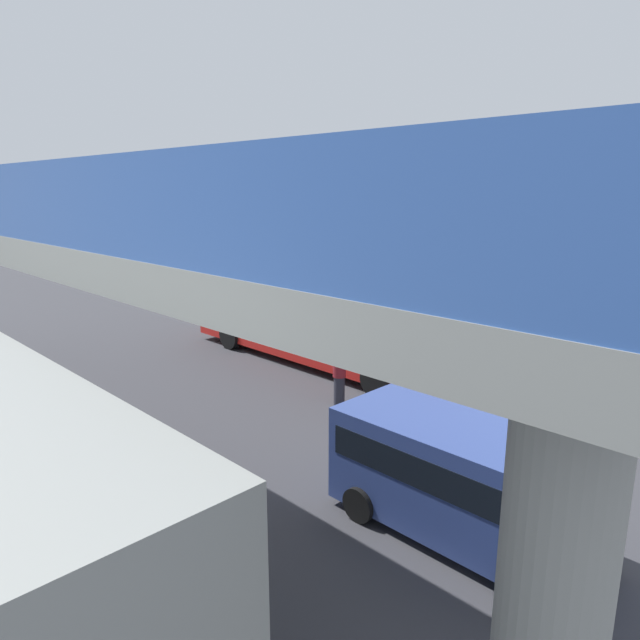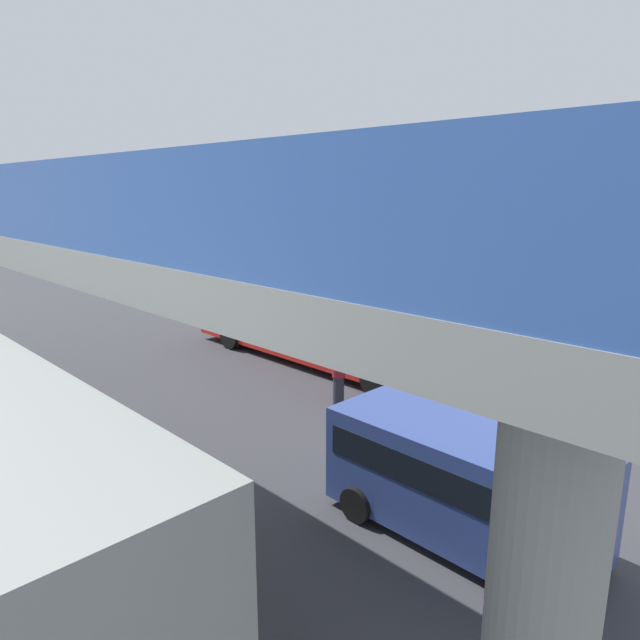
{
  "view_description": "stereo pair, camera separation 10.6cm",
  "coord_description": "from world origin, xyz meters",
  "views": [
    {
      "loc": [
        -12.46,
        14.03,
        6.13
      ],
      "look_at": [
        1.14,
        0.4,
        1.6
      ],
      "focal_mm": 31.39,
      "sensor_mm": 36.0,
      "label": 1
    },
    {
      "loc": [
        -12.54,
        13.96,
        6.13
      ],
      "look_at": [
        1.14,
        0.4,
        1.6
      ],
      "focal_mm": 31.39,
      "sensor_mm": 36.0,
      "label": 2
    }
  ],
  "objects": [
    {
      "name": "ground",
      "position": [
        0.0,
        0.0,
        0.0
      ],
      "size": [
        80.0,
        80.0,
        0.0
      ],
      "primitive_type": "plane",
      "color": "#38383D"
    },
    {
      "name": "city_bus",
      "position": [
        1.29,
        0.28,
        1.88
      ],
      "size": [
        11.54,
        2.85,
        3.15
      ],
      "color": "red",
      "rests_on": "ground"
    },
    {
      "name": "parked_van",
      "position": [
        -7.9,
        5.84,
        1.18
      ],
      "size": [
        4.8,
        2.17,
        2.05
      ],
      "color": "#33478C",
      "rests_on": "ground"
    },
    {
      "name": "bicycle_blue",
      "position": [
        -7.45,
        2.53,
        0.37
      ],
      "size": [
        1.77,
        0.44,
        0.96
      ],
      "color": "black",
      "rests_on": "ground"
    },
    {
      "name": "bicycle_green",
      "position": [
        -6.27,
        3.5,
        0.37
      ],
      "size": [
        1.77,
        0.44,
        0.96
      ],
      "color": "black",
      "rests_on": "ground"
    },
    {
      "name": "pedestrian",
      "position": [
        -2.05,
        2.8,
        0.89
      ],
      "size": [
        0.38,
        0.38,
        1.79
      ],
      "color": "#2D2D38",
      "rests_on": "ground"
    },
    {
      "name": "traffic_sign",
      "position": [
        1.65,
        -2.92,
        1.89
      ],
      "size": [
        0.08,
        0.6,
        2.8
      ],
      "color": "slate",
      "rests_on": "ground"
    },
    {
      "name": "lane_dash_leftmost",
      "position": [
        -8.0,
        -2.0,
        0.0
      ],
      "size": [
        2.0,
        0.2,
        0.01
      ],
      "primitive_type": "cube",
      "color": "silver",
      "rests_on": "ground"
    },
    {
      "name": "lane_dash_left",
      "position": [
        -4.0,
        -2.0,
        0.0
      ],
      "size": [
        2.0,
        0.2,
        0.01
      ],
      "primitive_type": "cube",
      "color": "silver",
      "rests_on": "ground"
    },
    {
      "name": "lane_dash_centre",
      "position": [
        0.0,
        -2.0,
        0.0
      ],
      "size": [
        2.0,
        0.2,
        0.01
      ],
      "primitive_type": "cube",
      "color": "silver",
      "rests_on": "ground"
    },
    {
      "name": "lane_dash_right",
      "position": [
        4.0,
        -2.0,
        0.0
      ],
      "size": [
        2.0,
        0.2,
        0.01
      ],
      "primitive_type": "cube",
      "color": "silver",
      "rests_on": "ground"
    },
    {
      "name": "lane_dash_rightmost",
      "position": [
        8.0,
        -2.0,
        0.0
      ],
      "size": [
        2.0,
        0.2,
        0.01
      ],
      "primitive_type": "cube",
      "color": "silver",
      "rests_on": "ground"
    },
    {
      "name": "pedestrian_overpass",
      "position": [
        0.0,
        9.96,
        4.73
      ],
      "size": [
        24.11,
        2.6,
        6.49
      ],
      "color": "gray",
      "rests_on": "ground"
    }
  ]
}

